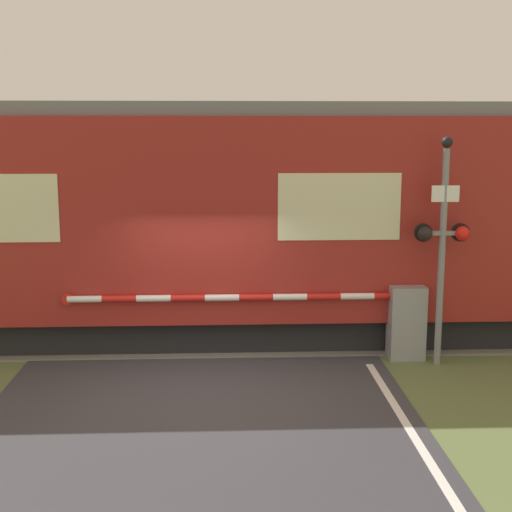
% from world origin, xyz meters
% --- Properties ---
extents(ground_plane, '(80.00, 80.00, 0.00)m').
position_xyz_m(ground_plane, '(0.00, 0.00, 0.00)').
color(ground_plane, '#5B6B3D').
extents(track_bed, '(36.00, 3.20, 0.13)m').
position_xyz_m(track_bed, '(0.00, 3.04, 0.02)').
color(track_bed, slate).
rests_on(track_bed, ground_plane).
extents(train, '(20.55, 3.17, 4.34)m').
position_xyz_m(train, '(2.27, 3.04, 2.22)').
color(train, black).
rests_on(train, ground_plane).
extents(crossing_barrier, '(6.12, 0.44, 1.27)m').
position_xyz_m(crossing_barrier, '(2.95, 1.39, 0.72)').
color(crossing_barrier, gray).
rests_on(crossing_barrier, ground_plane).
extents(signal_post, '(0.92, 0.26, 3.77)m').
position_xyz_m(signal_post, '(3.90, 1.03, 2.13)').
color(signal_post, gray).
rests_on(signal_post, ground_plane).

